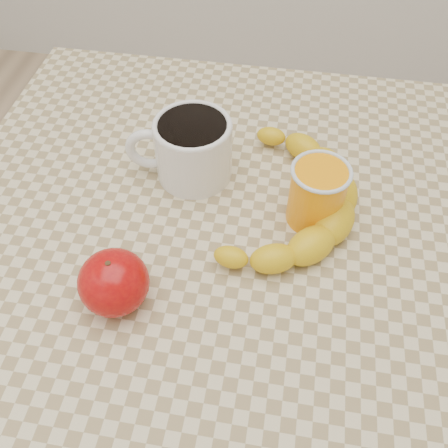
% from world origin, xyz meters
% --- Properties ---
extents(ground, '(3.00, 3.00, 0.00)m').
position_xyz_m(ground, '(0.00, 0.00, 0.00)').
color(ground, tan).
rests_on(ground, ground).
extents(table, '(0.80, 0.80, 0.75)m').
position_xyz_m(table, '(0.00, 0.00, 0.66)').
color(table, beige).
rests_on(table, ground).
extents(coffee_mug, '(0.16, 0.12, 0.09)m').
position_xyz_m(coffee_mug, '(-0.06, 0.11, 0.80)').
color(coffee_mug, white).
rests_on(coffee_mug, table).
extents(orange_juice_glass, '(0.08, 0.08, 0.09)m').
position_xyz_m(orange_juice_glass, '(0.12, 0.05, 0.80)').
color(orange_juice_glass, '#FF9508').
rests_on(orange_juice_glass, table).
extents(apple, '(0.09, 0.09, 0.08)m').
position_xyz_m(apple, '(-0.11, -0.12, 0.79)').
color(apple, '#8D0408').
rests_on(apple, table).
extents(banana, '(0.39, 0.43, 0.05)m').
position_xyz_m(banana, '(0.08, 0.05, 0.78)').
color(banana, yellow).
rests_on(banana, table).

